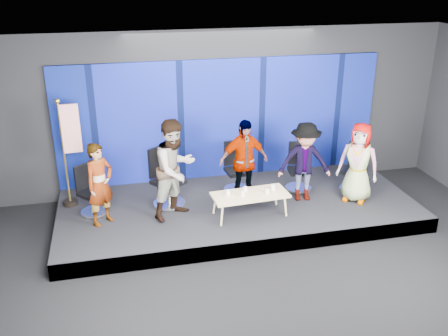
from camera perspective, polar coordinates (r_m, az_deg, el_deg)
The scene contains 21 objects.
ground at distance 8.08m, azimuth 6.16°, elevation -13.60°, with size 10.00×10.00×0.00m, color black.
room_walls at distance 6.94m, azimuth 6.98°, elevation 2.84°, with size 10.02×8.02×3.51m.
riser at distance 10.04m, azimuth 1.60°, elevation -4.74°, with size 7.00×3.00×0.30m, color black.
backdrop at distance 10.80m, azimuth -0.25°, elevation 5.58°, with size 7.00×0.08×2.60m, color #07145B.
chair_a at distance 9.78m, azimuth -14.92°, elevation -3.29°, with size 0.76×0.76×0.95m.
panelist_a at distance 9.17m, azimuth -13.99°, elevation -1.82°, with size 0.56×0.37×1.54m, color black.
chair_b at distance 9.81m, azimuth -6.58°, elevation -2.12°, with size 0.91×0.91×1.16m.
panelist_b at distance 9.15m, azimuth -5.61°, elevation -0.12°, with size 0.92×0.71×1.89m, color black.
chair_c at distance 10.37m, azimuth 1.45°, elevation -0.80°, with size 0.64×0.64×1.04m.
panelist_c at distance 9.73m, azimuth 2.25°, elevation 0.76°, with size 0.99×0.41×1.69m, color black.
chair_d at distance 10.57m, azimuth 8.53°, elevation -0.70°, with size 0.65×0.65×0.99m.
panelist_d at distance 9.93m, azimuth 9.19°, elevation 0.69°, with size 1.04×0.60×1.61m, color black.
chair_e at distance 10.75m, azimuth 14.69°, elevation -0.79°, with size 0.79×0.79×1.00m.
panelist_e at distance 10.11m, azimuth 15.09°, elevation 0.60°, with size 0.79×0.51×1.61m, color black.
coffee_table at distance 9.35m, azimuth 3.00°, elevation -3.16°, with size 1.46×0.70×0.44m.
mug_a at distance 9.26m, azimuth 0.49°, elevation -2.83°, with size 0.08×0.08×0.10m, color silver.
mug_b at distance 9.21m, azimuth 2.16°, elevation -2.96°, with size 0.08×0.08×0.10m, color silver.
mug_c at distance 9.38m, azimuth 2.46°, elevation -2.47°, with size 0.08×0.08×0.10m, color silver.
mug_d at distance 9.34m, azimuth 4.99°, elevation -2.67°, with size 0.08×0.08×0.10m, color silver.
mug_e at distance 9.50m, azimuth 5.62°, elevation -2.22°, with size 0.09×0.09×0.11m, color silver.
flag_stand at distance 9.90m, azimuth -17.23°, elevation 1.95°, with size 0.49×0.29×2.15m.
Camera 1 is at (-2.28, -6.13, 4.75)m, focal length 40.00 mm.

